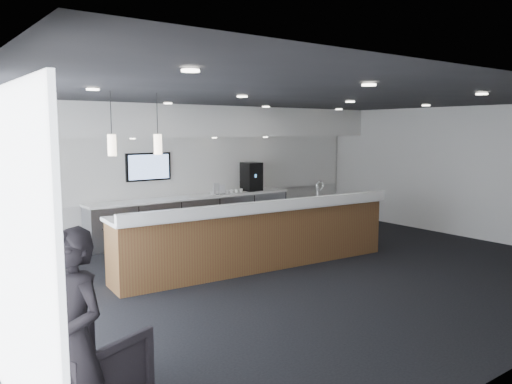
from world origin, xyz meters
TOP-DOWN VIEW (x-y plane):
  - ground at (0.00, 0.00)m, footprint 10.00×10.00m
  - ceiling at (0.00, 0.00)m, footprint 10.00×8.00m
  - back_wall at (0.00, 4.00)m, footprint 10.00×0.02m
  - right_wall at (5.00, 0.00)m, footprint 0.02×8.00m
  - soffit_bulkhead at (0.00, 3.55)m, footprint 10.00×0.90m
  - alcove_panel at (0.00, 3.97)m, footprint 9.80×0.06m
  - back_credenza at (-0.00, 3.64)m, footprint 5.06×0.66m
  - wall_tv at (-1.00, 3.91)m, footprint 1.05×0.08m
  - pendant_left at (-2.40, 0.80)m, footprint 0.12×0.12m
  - pendant_right at (-3.10, 0.80)m, footprint 0.12×0.12m
  - ceiling_can_lights at (0.00, 0.00)m, footprint 7.00×5.00m
  - service_counter at (-0.38, 0.66)m, footprint 5.42×1.29m
  - coffee_machine at (1.65, 3.67)m, footprint 0.43×0.55m
  - info_sign_left at (0.69, 3.53)m, footprint 0.16×0.03m
  - info_sign_right at (0.54, 3.55)m, footprint 0.20×0.07m
  - armchair at (-4.40, -2.20)m, footprint 1.09×1.08m
  - lounge_guest at (-4.60, -2.57)m, footprint 0.59×0.73m
  - cup_0 at (1.26, 3.56)m, footprint 0.09×0.09m
  - cup_1 at (1.12, 3.56)m, footprint 0.13×0.13m
  - cup_2 at (0.98, 3.56)m, footprint 0.11×0.11m
  - cup_3 at (0.84, 3.56)m, footprint 0.12×0.12m
  - cup_4 at (0.70, 3.56)m, footprint 0.13×0.13m
  - cup_5 at (0.56, 3.56)m, footprint 0.10×0.10m
  - cup_6 at (0.42, 3.56)m, footprint 0.13×0.13m

SIDE VIEW (x-z plane):
  - ground at x=0.00m, z-range 0.00..0.00m
  - armchair at x=-4.40m, z-range 0.00..0.77m
  - back_credenza at x=0.00m, z-range 0.00..0.95m
  - service_counter at x=-0.38m, z-range -0.17..1.32m
  - lounge_guest at x=-4.60m, z-range 0.00..1.73m
  - cup_0 at x=1.26m, z-range 0.95..1.04m
  - cup_1 at x=1.12m, z-range 0.95..1.04m
  - cup_2 at x=0.98m, z-range 0.95..1.04m
  - cup_3 at x=0.84m, z-range 0.95..1.04m
  - cup_4 at x=0.70m, z-range 0.95..1.04m
  - cup_5 at x=0.56m, z-range 0.95..1.04m
  - cup_6 at x=0.42m, z-range 0.95..1.04m
  - info_sign_left at x=0.69m, z-range 0.95..1.17m
  - info_sign_right at x=0.54m, z-range 0.95..1.22m
  - coffee_machine at x=1.65m, z-range 0.95..1.66m
  - back_wall at x=0.00m, z-range 0.00..3.00m
  - right_wall at x=5.00m, z-range 0.00..3.00m
  - alcove_panel at x=0.00m, z-range 0.90..2.30m
  - wall_tv at x=-1.00m, z-range 1.34..1.96m
  - pendant_left at x=-2.40m, z-range 2.10..2.40m
  - pendant_right at x=-3.10m, z-range 2.10..2.40m
  - soffit_bulkhead at x=0.00m, z-range 2.30..3.00m
  - ceiling_can_lights at x=0.00m, z-range 2.96..2.98m
  - ceiling at x=0.00m, z-range 2.99..3.01m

